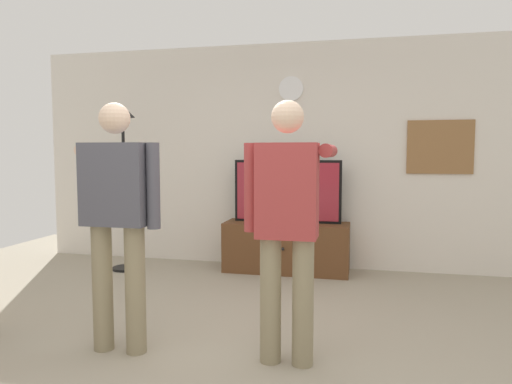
# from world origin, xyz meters

# --- Properties ---
(ground_plane) EXTENTS (8.40, 8.40, 0.00)m
(ground_plane) POSITION_xyz_m (0.00, 0.00, 0.00)
(ground_plane) COLOR #9E937F
(back_wall) EXTENTS (6.40, 0.10, 2.70)m
(back_wall) POSITION_xyz_m (0.00, 2.95, 1.35)
(back_wall) COLOR silver
(back_wall) RESTS_ON ground_plane
(tv_stand) EXTENTS (1.44, 0.51, 0.58)m
(tv_stand) POSITION_xyz_m (0.07, 2.60, 0.29)
(tv_stand) COLOR brown
(tv_stand) RESTS_ON ground_plane
(television) EXTENTS (1.25, 0.07, 0.73)m
(television) POSITION_xyz_m (0.07, 2.65, 0.94)
(television) COLOR black
(television) RESTS_ON tv_stand
(wall_clock) EXTENTS (0.29, 0.03, 0.29)m
(wall_clock) POSITION_xyz_m (0.07, 2.89, 2.15)
(wall_clock) COLOR white
(framed_picture) EXTENTS (0.72, 0.04, 0.60)m
(framed_picture) POSITION_xyz_m (1.77, 2.90, 1.45)
(framed_picture) COLOR olive
(floor_lamp) EXTENTS (0.32, 0.32, 1.94)m
(floor_lamp) POSITION_xyz_m (-1.82, 2.27, 1.39)
(floor_lamp) COLOR black
(floor_lamp) RESTS_ON ground_plane
(person_standing_nearer_lamp) EXTENTS (0.64, 0.78, 1.73)m
(person_standing_nearer_lamp) POSITION_xyz_m (-0.72, 0.17, 0.99)
(person_standing_nearer_lamp) COLOR gray
(person_standing_nearer_lamp) RESTS_ON ground_plane
(person_standing_nearer_couch) EXTENTS (0.57, 0.78, 1.72)m
(person_standing_nearer_couch) POSITION_xyz_m (0.45, 0.23, 0.97)
(person_standing_nearer_couch) COLOR gray
(person_standing_nearer_couch) RESTS_ON ground_plane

